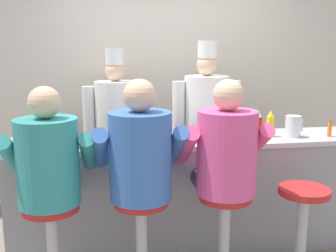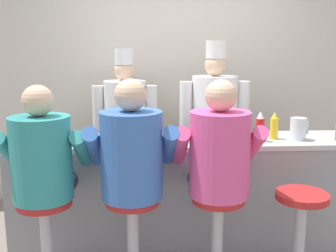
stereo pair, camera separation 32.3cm
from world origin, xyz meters
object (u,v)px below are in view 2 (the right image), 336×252
at_px(cook_in_whites_near, 125,124).
at_px(empty_stool_round, 300,224).
at_px(diner_seated_blue, 132,161).
at_px(water_pitcher_clear, 298,129).
at_px(ketchup_bottle_red, 260,127).
at_px(mustard_bottle_yellow, 274,126).
at_px(cook_in_whites_far, 214,123).
at_px(diner_seated_teal, 43,165).
at_px(cereal_bowl, 176,139).
at_px(coffee_mug_white, 214,140).
at_px(diner_seated_pink, 218,160).
at_px(breakfast_plate, 75,142).

bearing_deg(cook_in_whites_near, empty_stool_round, -48.44).
bearing_deg(diner_seated_blue, water_pitcher_clear, 20.25).
xyz_separation_m(diner_seated_blue, empty_stool_round, (1.21, -0.04, -0.48)).
bearing_deg(ketchup_bottle_red, mustard_bottle_yellow, 27.80).
relative_size(mustard_bottle_yellow, diner_seated_blue, 0.15).
bearing_deg(cook_in_whites_near, cook_in_whites_far, -13.35).
xyz_separation_m(diner_seated_teal, cook_in_whites_far, (1.39, 1.24, 0.05)).
height_order(cereal_bowl, coffee_mug_white, coffee_mug_white).
xyz_separation_m(mustard_bottle_yellow, diner_seated_blue, (-1.17, -0.55, -0.12)).
distance_m(diner_seated_teal, cook_in_whites_far, 1.87).
distance_m(empty_stool_round, cook_in_whites_far, 1.44).
relative_size(coffee_mug_white, diner_seated_blue, 0.08).
xyz_separation_m(coffee_mug_white, diner_seated_pink, (-0.03, -0.36, -0.06)).
bearing_deg(diner_seated_teal, mustard_bottle_yellow, 17.11).
relative_size(breakfast_plate, diner_seated_teal, 0.16).
height_order(water_pitcher_clear, coffee_mug_white, water_pitcher_clear).
bearing_deg(diner_seated_teal, coffee_mug_white, 16.35).
bearing_deg(empty_stool_round, ketchup_bottle_red, 109.23).
bearing_deg(cook_in_whites_far, ketchup_bottle_red, -72.72).
bearing_deg(ketchup_bottle_red, diner_seated_teal, -163.91).
distance_m(mustard_bottle_yellow, water_pitcher_clear, 0.20).
height_order(coffee_mug_white, empty_stool_round, coffee_mug_white).
bearing_deg(diner_seated_pink, breakfast_plate, 156.46).
bearing_deg(breakfast_plate, diner_seated_blue, -44.96).
relative_size(coffee_mug_white, empty_stool_round, 0.18).
xyz_separation_m(water_pitcher_clear, coffee_mug_white, (-0.73, -0.14, -0.05)).
bearing_deg(breakfast_plate, ketchup_bottle_red, 0.15).
distance_m(cereal_bowl, cook_in_whites_far, 0.89).
relative_size(ketchup_bottle_red, cook_in_whites_far, 0.14).
bearing_deg(diner_seated_teal, cook_in_whites_near, 71.43).
height_order(ketchup_bottle_red, diner_seated_teal, diner_seated_teal).
bearing_deg(cook_in_whites_near, ketchup_bottle_red, -40.70).
distance_m(mustard_bottle_yellow, diner_seated_blue, 1.30).
distance_m(coffee_mug_white, diner_seated_teal, 1.29).
distance_m(cereal_bowl, coffee_mug_white, 0.32).
distance_m(diner_seated_teal, empty_stool_round, 1.87).
height_order(mustard_bottle_yellow, cereal_bowl, mustard_bottle_yellow).
bearing_deg(cereal_bowl, coffee_mug_white, -21.34).
bearing_deg(breakfast_plate, diner_seated_pink, -23.54).
relative_size(diner_seated_pink, cook_in_whites_far, 0.85).
distance_m(mustard_bottle_yellow, diner_seated_teal, 1.87).
xyz_separation_m(water_pitcher_clear, diner_seated_teal, (-1.97, -0.51, -0.13)).
distance_m(coffee_mug_white, empty_stool_round, 0.88).
xyz_separation_m(breakfast_plate, empty_stool_round, (1.67, -0.50, -0.51)).
distance_m(breakfast_plate, diner_seated_teal, 0.49).
height_order(mustard_bottle_yellow, cook_in_whites_near, cook_in_whites_near).
bearing_deg(diner_seated_pink, coffee_mug_white, 84.82).
bearing_deg(diner_seated_teal, diner_seated_blue, 0.20).
bearing_deg(diner_seated_blue, cook_in_whites_near, 94.49).
distance_m(breakfast_plate, coffee_mug_white, 1.11).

